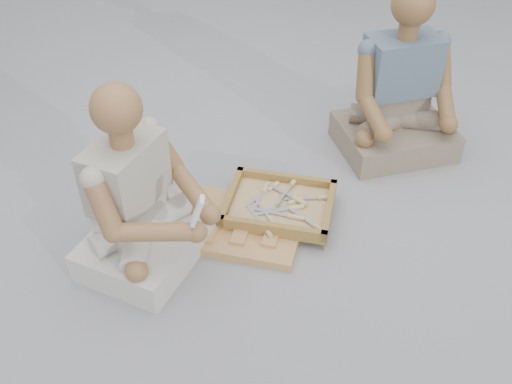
# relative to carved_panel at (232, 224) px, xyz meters

# --- Properties ---
(ground) EXTENTS (60.00, 60.00, 0.00)m
(ground) POSITION_rel_carved_panel_xyz_m (0.17, -0.18, -0.02)
(ground) COLOR gray
(ground) RESTS_ON ground
(carved_panel) EXTENTS (0.66, 0.49, 0.04)m
(carved_panel) POSITION_rel_carved_panel_xyz_m (0.00, 0.00, 0.00)
(carved_panel) COLOR #AD7743
(carved_panel) RESTS_ON ground
(tool_tray) EXTENTS (0.51, 0.43, 0.06)m
(tool_tray) POSITION_rel_carved_panel_xyz_m (0.20, 0.10, 0.04)
(tool_tray) COLOR brown
(tool_tray) RESTS_ON carved_panel
(chisel_0) EXTENTS (0.22, 0.06, 0.02)m
(chisel_0) POSITION_rel_carved_panel_xyz_m (0.26, 0.02, 0.05)
(chisel_0) COLOR silver
(chisel_0) RESTS_ON tool_tray
(chisel_1) EXTENTS (0.18, 0.16, 0.02)m
(chisel_1) POSITION_rel_carved_panel_xyz_m (0.37, -0.04, 0.05)
(chisel_1) COLOR silver
(chisel_1) RESTS_ON tool_tray
(chisel_2) EXTENTS (0.20, 0.13, 0.02)m
(chisel_2) POSITION_rel_carved_panel_xyz_m (0.25, 0.12, 0.04)
(chisel_2) COLOR silver
(chisel_2) RESTS_ON tool_tray
(chisel_3) EXTENTS (0.19, 0.14, 0.02)m
(chisel_3) POSITION_rel_carved_panel_xyz_m (0.27, 0.13, 0.06)
(chisel_3) COLOR silver
(chisel_3) RESTS_ON tool_tray
(chisel_4) EXTENTS (0.07, 0.22, 0.02)m
(chisel_4) POSITION_rel_carved_panel_xyz_m (0.12, 0.19, 0.05)
(chisel_4) COLOR silver
(chisel_4) RESTS_ON tool_tray
(chisel_5) EXTENTS (0.21, 0.09, 0.02)m
(chisel_5) POSITION_rel_carved_panel_xyz_m (0.25, 0.08, 0.05)
(chisel_5) COLOR silver
(chisel_5) RESTS_ON tool_tray
(chisel_6) EXTENTS (0.13, 0.20, 0.02)m
(chisel_6) POSITION_rel_carved_panel_xyz_m (0.15, -0.06, 0.05)
(chisel_6) COLOR silver
(chisel_6) RESTS_ON tool_tray
(chisel_7) EXTENTS (0.10, 0.21, 0.02)m
(chisel_7) POSITION_rel_carved_panel_xyz_m (0.25, 0.24, 0.06)
(chisel_7) COLOR silver
(chisel_7) RESTS_ON tool_tray
(chisel_8) EXTENTS (0.22, 0.05, 0.02)m
(chisel_8) POSITION_rel_carved_panel_xyz_m (0.38, 0.16, 0.05)
(chisel_8) COLOR silver
(chisel_8) RESTS_ON tool_tray
(chisel_9) EXTENTS (0.14, 0.19, 0.02)m
(chisel_9) POSITION_rel_carved_panel_xyz_m (0.15, 0.20, 0.05)
(chisel_9) COLOR silver
(chisel_9) RESTS_ON tool_tray
(chisel_10) EXTENTS (0.13, 0.20, 0.02)m
(chisel_10) POSITION_rel_carved_panel_xyz_m (0.17, -0.01, 0.05)
(chisel_10) COLOR silver
(chisel_10) RESTS_ON tool_tray
(wood_chip_0) EXTENTS (0.02, 0.02, 0.00)m
(wood_chip_0) POSITION_rel_carved_panel_xyz_m (0.25, -0.12, -0.02)
(wood_chip_0) COLOR tan
(wood_chip_0) RESTS_ON ground
(wood_chip_1) EXTENTS (0.02, 0.02, 0.00)m
(wood_chip_1) POSITION_rel_carved_panel_xyz_m (0.37, 0.03, -0.02)
(wood_chip_1) COLOR tan
(wood_chip_1) RESTS_ON ground
(wood_chip_2) EXTENTS (0.02, 0.02, 0.00)m
(wood_chip_2) POSITION_rel_carved_panel_xyz_m (0.05, 0.41, -0.02)
(wood_chip_2) COLOR tan
(wood_chip_2) RESTS_ON ground
(wood_chip_3) EXTENTS (0.02, 0.02, 0.00)m
(wood_chip_3) POSITION_rel_carved_panel_xyz_m (0.40, 0.08, -0.02)
(wood_chip_3) COLOR tan
(wood_chip_3) RESTS_ON ground
(wood_chip_4) EXTENTS (0.02, 0.02, 0.00)m
(wood_chip_4) POSITION_rel_carved_panel_xyz_m (0.05, -0.10, -0.02)
(wood_chip_4) COLOR tan
(wood_chip_4) RESTS_ON ground
(wood_chip_5) EXTENTS (0.02, 0.02, 0.00)m
(wood_chip_5) POSITION_rel_carved_panel_xyz_m (0.30, 0.27, -0.02)
(wood_chip_5) COLOR tan
(wood_chip_5) RESTS_ON ground
(wood_chip_6) EXTENTS (0.02, 0.02, 0.00)m
(wood_chip_6) POSITION_rel_carved_panel_xyz_m (0.41, -0.09, -0.02)
(wood_chip_6) COLOR tan
(wood_chip_6) RESTS_ON ground
(wood_chip_7) EXTENTS (0.02, 0.02, 0.00)m
(wood_chip_7) POSITION_rel_carved_panel_xyz_m (-0.12, 0.14, -0.02)
(wood_chip_7) COLOR tan
(wood_chip_7) RESTS_ON ground
(wood_chip_8) EXTENTS (0.02, 0.02, 0.00)m
(wood_chip_8) POSITION_rel_carved_panel_xyz_m (0.14, -0.07, -0.02)
(wood_chip_8) COLOR tan
(wood_chip_8) RESTS_ON ground
(craftsman) EXTENTS (0.59, 0.61, 0.79)m
(craftsman) POSITION_rel_carved_panel_xyz_m (-0.33, -0.20, 0.25)
(craftsman) COLOR beige
(craftsman) RESTS_ON ground
(companion) EXTENTS (0.66, 0.60, 0.85)m
(companion) POSITION_rel_carved_panel_xyz_m (0.75, 0.70, 0.26)
(companion) COLOR gray
(companion) RESTS_ON ground
(mobile_phone) EXTENTS (0.06, 0.05, 0.12)m
(mobile_phone) POSITION_rel_carved_panel_xyz_m (-0.07, -0.34, 0.37)
(mobile_phone) COLOR silver
(mobile_phone) RESTS_ON craftsman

